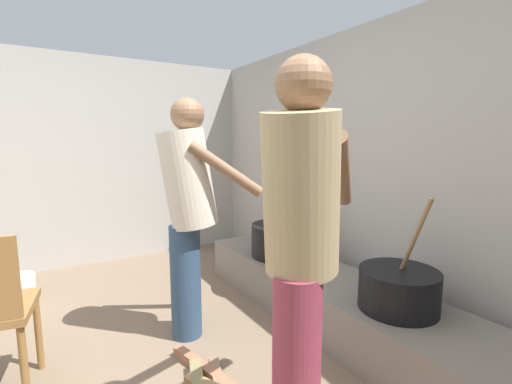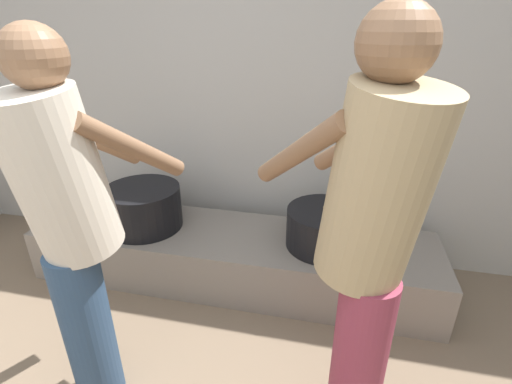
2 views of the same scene
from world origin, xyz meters
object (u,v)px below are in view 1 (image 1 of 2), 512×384
object	(u,v)px
cooking_pot_main	(399,289)
cooking_pot_secondary	(280,240)
bucket_white_plastic	(16,294)
cook_in_cream_shirt	(189,205)
cook_in_tan_shirt	(300,236)

from	to	relation	value
cooking_pot_main	cooking_pot_secondary	bearing A→B (deg)	-178.97
cooking_pot_secondary	bucket_white_plastic	xyz separation A→B (m)	(-0.81, -1.92, -0.34)
cooking_pot_secondary	cook_in_cream_shirt	size ratio (longest dim) A/B	0.30
cook_in_tan_shirt	bucket_white_plastic	size ratio (longest dim) A/B	5.76
cooking_pot_main	cooking_pot_secondary	distance (m)	1.15
cook_in_cream_shirt	bucket_white_plastic	bearing A→B (deg)	-135.19
bucket_white_plastic	cooking_pot_main	bearing A→B (deg)	44.69
cooking_pot_secondary	bucket_white_plastic	bearing A→B (deg)	-112.82
cook_in_cream_shirt	cook_in_tan_shirt	world-z (taller)	cook_in_tan_shirt
cooking_pot_main	cook_in_tan_shirt	world-z (taller)	cook_in_tan_shirt
cooking_pot_secondary	bucket_white_plastic	size ratio (longest dim) A/B	1.70
cooking_pot_main	cook_in_tan_shirt	xyz separation A→B (m)	(0.16, -0.86, 0.48)
cooking_pot_secondary	cook_in_cream_shirt	world-z (taller)	cook_in_cream_shirt
cooking_pot_main	cook_in_cream_shirt	distance (m)	1.37
cook_in_cream_shirt	cook_in_tan_shirt	size ratio (longest dim) A/B	0.97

